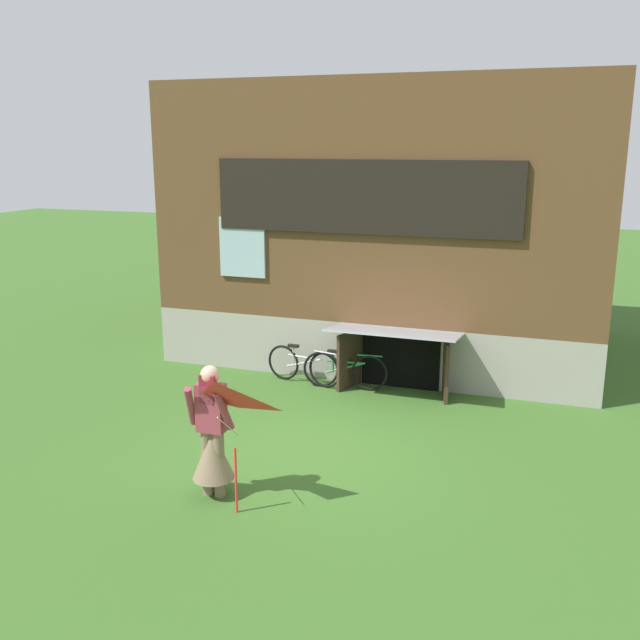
{
  "coord_description": "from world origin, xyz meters",
  "views": [
    {
      "loc": [
        3.31,
        -8.88,
        4.25
      ],
      "look_at": [
        0.07,
        0.52,
        1.77
      ],
      "focal_mm": 39.97,
      "sensor_mm": 36.0,
      "label": 1
    }
  ],
  "objects_px": {
    "person": "(212,442)",
    "bicycle_silver": "(304,365)",
    "kite": "(215,414)",
    "bicycle_green": "(345,370)"
  },
  "relations": [
    {
      "from": "bicycle_silver",
      "to": "kite",
      "type": "bearing_deg",
      "value": -70.19
    },
    {
      "from": "person",
      "to": "bicycle_silver",
      "type": "bearing_deg",
      "value": 98.52
    },
    {
      "from": "kite",
      "to": "bicycle_green",
      "type": "xyz_separation_m",
      "value": [
        0.04,
        4.81,
        -0.97
      ]
    },
    {
      "from": "person",
      "to": "kite",
      "type": "xyz_separation_m",
      "value": [
        0.33,
        -0.52,
        0.6
      ]
    },
    {
      "from": "person",
      "to": "bicycle_silver",
      "type": "height_order",
      "value": "person"
    },
    {
      "from": "bicycle_green",
      "to": "bicycle_silver",
      "type": "bearing_deg",
      "value": 172.73
    },
    {
      "from": "kite",
      "to": "bicycle_green",
      "type": "distance_m",
      "value": 4.91
    },
    {
      "from": "bicycle_green",
      "to": "bicycle_silver",
      "type": "distance_m",
      "value": 0.79
    },
    {
      "from": "kite",
      "to": "bicycle_silver",
      "type": "distance_m",
      "value": 4.99
    },
    {
      "from": "person",
      "to": "bicycle_silver",
      "type": "xyz_separation_m",
      "value": [
        -0.41,
        4.32,
        -0.37
      ]
    }
  ]
}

